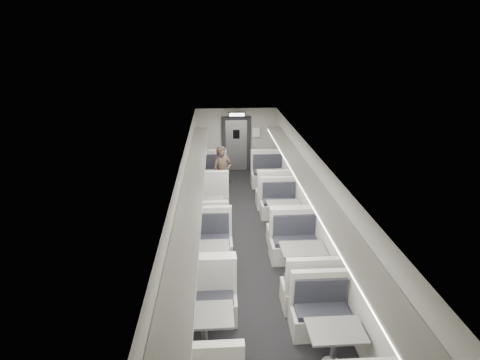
{
  "coord_description": "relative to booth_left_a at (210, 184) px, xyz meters",
  "views": [
    {
      "loc": [
        -0.73,
        -7.84,
        4.86
      ],
      "look_at": [
        -0.13,
        1.7,
        1.2
      ],
      "focal_mm": 28.0,
      "sensor_mm": 36.0,
      "label": 1
    }
  ],
  "objects": [
    {
      "name": "booth_right_c",
      "position": [
        2.0,
        -4.62,
        -0.02
      ],
      "size": [
        1.11,
        2.25,
        1.2
      ],
      "color": "#A8A59E",
      "rests_on": "room"
    },
    {
      "name": "booth_left_a",
      "position": [
        0.0,
        0.0,
        0.0
      ],
      "size": [
        1.16,
        2.36,
        1.26
      ],
      "color": "#A8A59E",
      "rests_on": "room"
    },
    {
      "name": "exit_sign",
      "position": [
        1.0,
        2.05,
        1.86
      ],
      "size": [
        0.62,
        0.12,
        0.16
      ],
      "color": "black",
      "rests_on": "room"
    },
    {
      "name": "booth_right_d",
      "position": [
        2.0,
        -6.87,
        -0.05
      ],
      "size": [
        1.03,
        2.09,
        1.12
      ],
      "color": "#A8A59E",
      "rests_on": "room"
    },
    {
      "name": "window_d",
      "position": [
        -0.49,
        -6.59,
        0.93
      ],
      "size": [
        0.02,
        1.18,
        0.84
      ],
      "primitive_type": "cube",
      "color": "black",
      "rests_on": "room"
    },
    {
      "name": "booth_right_a",
      "position": [
        2.0,
        -0.02,
        -0.01
      ],
      "size": [
        1.14,
        2.32,
        1.24
      ],
      "color": "#A8A59E",
      "rests_on": "room"
    },
    {
      "name": "vestibule_door",
      "position": [
        1.0,
        2.54,
        0.62
      ],
      "size": [
        1.1,
        0.13,
        2.1
      ],
      "color": "black",
      "rests_on": "room"
    },
    {
      "name": "window_c",
      "position": [
        -0.49,
        -4.39,
        0.93
      ],
      "size": [
        0.02,
        1.18,
        0.84
      ],
      "primitive_type": "cube",
      "color": "black",
      "rests_on": "room"
    },
    {
      "name": "window_a",
      "position": [
        -0.49,
        0.01,
        0.93
      ],
      "size": [
        0.02,
        1.18,
        0.84
      ],
      "primitive_type": "cube",
      "color": "black",
      "rests_on": "room"
    },
    {
      "name": "room",
      "position": [
        1.0,
        -3.39,
        0.78
      ],
      "size": [
        3.24,
        12.24,
        2.64
      ],
      "color": "black",
      "rests_on": "ground"
    },
    {
      "name": "booth_left_d",
      "position": [
        0.0,
        -6.48,
        -0.01
      ],
      "size": [
        1.12,
        2.28,
        1.22
      ],
      "color": "#A8A59E",
      "rests_on": "room"
    },
    {
      "name": "booth_right_b",
      "position": [
        2.0,
        -2.33,
        -0.04
      ],
      "size": [
        1.05,
        2.13,
        1.14
      ],
      "color": "#A8A59E",
      "rests_on": "room"
    },
    {
      "name": "luggage_rack_left",
      "position": [
        -0.24,
        -3.69,
        1.49
      ],
      "size": [
        0.46,
        10.4,
        0.09
      ],
      "color": "#A8A59E",
      "rests_on": "room"
    },
    {
      "name": "window_b",
      "position": [
        -0.49,
        -2.19,
        0.93
      ],
      "size": [
        0.02,
        1.18,
        0.84
      ],
      "primitive_type": "cube",
      "color": "black",
      "rests_on": "room"
    },
    {
      "name": "booth_left_c",
      "position": [
        0.0,
        -4.5,
        -0.01
      ],
      "size": [
        1.13,
        2.3,
        1.23
      ],
      "color": "#A8A59E",
      "rests_on": "room"
    },
    {
      "name": "booth_left_b",
      "position": [
        0.0,
        -1.88,
        -0.06
      ],
      "size": [
        1.01,
        2.04,
        1.09
      ],
      "color": "#A8A59E",
      "rests_on": "room"
    },
    {
      "name": "wall_notice",
      "position": [
        1.75,
        2.53,
        1.08
      ],
      "size": [
        0.32,
        0.02,
        0.4
      ],
      "primitive_type": "cube",
      "color": "white",
      "rests_on": "room"
    },
    {
      "name": "passenger",
      "position": [
        0.41,
        -0.15,
        0.44
      ],
      "size": [
        0.71,
        0.56,
        1.72
      ],
      "primitive_type": "imported",
      "rotation": [
        0.0,
        0.0,
        0.25
      ],
      "color": "black",
      "rests_on": "room"
    },
    {
      "name": "luggage_rack_right",
      "position": [
        2.24,
        -3.69,
        1.49
      ],
      "size": [
        0.46,
        10.4,
        0.09
      ],
      "color": "#A8A59E",
      "rests_on": "room"
    }
  ]
}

